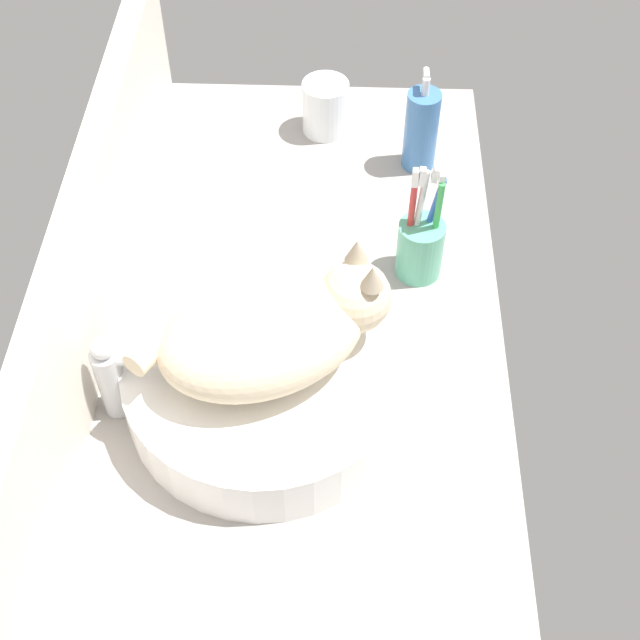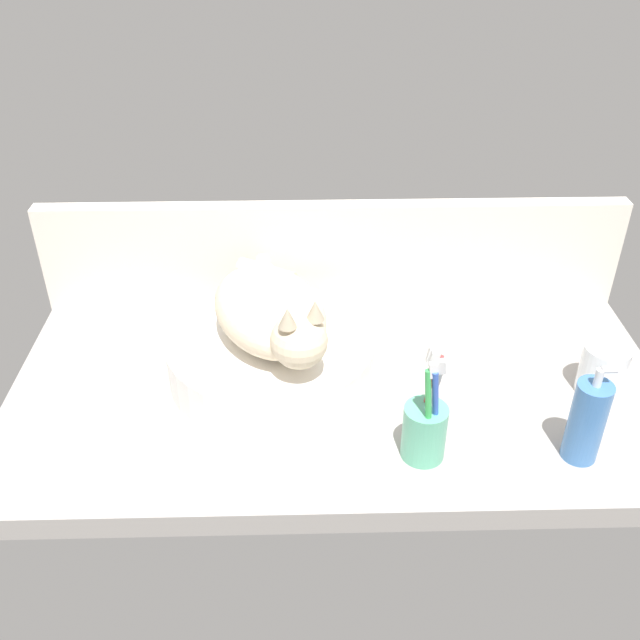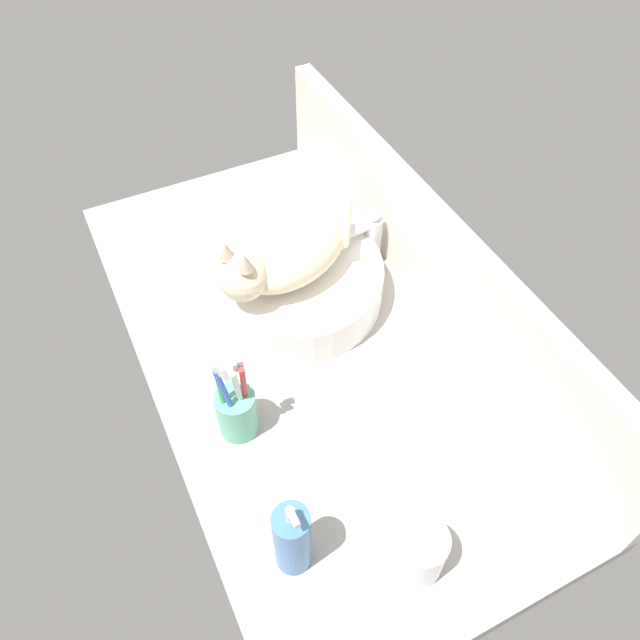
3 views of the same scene
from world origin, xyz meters
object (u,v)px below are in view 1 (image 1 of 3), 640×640
object	(u,v)px
sink_basin	(265,381)
soap_dispenser	(421,130)
faucet	(119,372)
water_glass	(325,110)
toothbrush_cup	(420,245)
cat	(272,329)

from	to	relation	value
sink_basin	soap_dispenser	distance (cm)	51.29
faucet	water_glass	size ratio (longest dim) A/B	1.51
faucet	toothbrush_cup	distance (cm)	45.30
sink_basin	faucet	world-z (taller)	faucet
sink_basin	cat	xyz separation A→B (cm)	(0.63, -1.21, 9.66)
faucet	water_glass	xyz separation A→B (cm)	(56.76, -23.40, -3.29)
toothbrush_cup	faucet	bearing A→B (deg)	123.54
sink_basin	soap_dispenser	world-z (taller)	soap_dispenser
soap_dispenser	water_glass	size ratio (longest dim) A/B	1.86
cat	water_glass	world-z (taller)	cat
cat	soap_dispenser	world-z (taller)	cat
faucet	water_glass	world-z (taller)	faucet
cat	soap_dispenser	bearing A→B (deg)	-23.19
toothbrush_cup	water_glass	distance (cm)	34.86
cat	toothbrush_cup	bearing A→B (deg)	-39.87
faucet	water_glass	bearing A→B (deg)	-22.40
sink_basin	faucet	xyz separation A→B (cm)	(-1.73, 17.60, 3.40)
sink_basin	faucet	distance (cm)	18.01
cat	water_glass	size ratio (longest dim) A/B	3.41
cat	sink_basin	bearing A→B (deg)	117.51
cat	faucet	bearing A→B (deg)	97.16
soap_dispenser	water_glass	world-z (taller)	soap_dispenser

